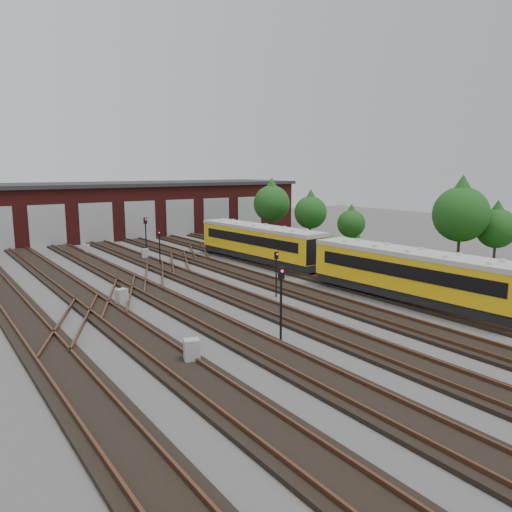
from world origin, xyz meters
TOP-DOWN VIEW (x-y plane):
  - ground at (0.00, 0.00)m, footprint 120.00×120.00m
  - track_network at (-0.17, 0.59)m, footprint 30.40×70.00m
  - maintenance_shed at (-0.01, 39.97)m, footprint 51.00×12.50m
  - grass_verge at (19.00, 10.00)m, footprint 8.00×55.00m
  - metro_train at (6.00, -1.34)m, footprint 3.32×46.11m
  - signal_mast_0 at (-4.48, -1.95)m, footprint 0.32×0.30m
  - signal_mast_1 at (0.16, 4.57)m, footprint 0.23×0.22m
  - signal_mast_2 at (-0.84, 23.12)m, footprint 0.30×0.28m
  - signal_mast_3 at (-1.71, 18.12)m, footprint 0.28×0.27m
  - relay_cabinet_0 at (-9.35, -2.20)m, footprint 0.78×0.71m
  - relay_cabinet_1 at (-4.94, 27.77)m, footprint 0.65×0.59m
  - relay_cabinet_2 at (-8.63, 8.09)m, footprint 0.74×0.67m
  - relay_cabinet_3 at (-1.50, 21.85)m, footprint 0.66×0.59m
  - relay_cabinet_4 at (11.25, 18.74)m, footprint 0.76×0.70m
  - tree_0 at (16.31, 26.87)m, footprint 4.24×4.24m
  - tree_1 at (17.29, 21.10)m, footprint 3.53×3.53m
  - tree_2 at (18.98, 4.21)m, footprint 4.57×4.57m
  - tree_3 at (17.53, 15.20)m, footprint 2.78×2.78m
  - tree_4 at (21.57, 2.52)m, footprint 3.33×3.33m
  - bush_1 at (16.80, 20.42)m, footprint 1.27×1.27m
  - bush_2 at (21.86, 18.89)m, footprint 1.34×1.34m

SIDE VIEW (x-z plane):
  - ground at x=0.00m, z-range 0.00..0.00m
  - grass_verge at x=19.00m, z-range 0.00..0.05m
  - track_network at x=-0.17m, z-range -0.06..0.27m
  - relay_cabinet_1 at x=-4.94m, z-range 0.00..0.91m
  - relay_cabinet_3 at x=-1.50m, z-range 0.00..0.95m
  - relay_cabinet_4 at x=11.25m, z-range 0.00..1.02m
  - relay_cabinet_2 at x=-8.63m, z-range 0.00..1.04m
  - relay_cabinet_0 at x=-9.35m, z-range 0.00..1.06m
  - bush_1 at x=16.80m, z-range 0.00..1.27m
  - bush_2 at x=21.86m, z-range 0.00..1.34m
  - metro_train at x=6.00m, z-range 0.37..3.26m
  - signal_mast_1 at x=0.16m, z-range 0.41..3.32m
  - signal_mast_3 at x=-1.71m, z-range 0.43..3.42m
  - signal_mast_0 at x=-4.48m, z-range 0.49..4.02m
  - signal_mast_2 at x=-0.84m, z-range 0.50..4.13m
  - tree_3 at x=17.53m, z-range 0.65..5.25m
  - maintenance_shed at x=-0.01m, z-range 0.03..6.38m
  - tree_4 at x=21.57m, z-range 0.79..6.30m
  - tree_1 at x=17.29m, z-range 0.83..6.68m
  - tree_0 at x=16.31m, z-range 1.00..8.02m
  - tree_2 at x=18.98m, z-range 1.08..8.65m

